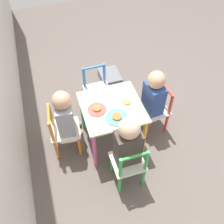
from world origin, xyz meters
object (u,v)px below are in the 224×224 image
(kids_table, at_px, (112,113))
(chair_orange, at_px, (63,131))
(chair_green, at_px, (129,165))
(child_front, at_px, (152,98))
(child_back, at_px, (67,117))
(chair_red, at_px, (155,109))
(child_left, at_px, (128,144))
(chair_blue, at_px, (97,91))
(plate_left, at_px, (117,117))
(plate_back, at_px, (97,109))
(plate_front, at_px, (127,102))
(storage_bin, at_px, (110,77))

(kids_table, distance_m, chair_orange, 0.48)
(chair_green, height_order, child_front, child_front)
(chair_green, xyz_separation_m, child_back, (0.50, 0.40, 0.18))
(chair_green, height_order, child_back, child_back)
(chair_red, xyz_separation_m, child_back, (0.00, 0.85, 0.18))
(child_back, xyz_separation_m, child_left, (-0.44, -0.39, 0.03))
(chair_blue, height_order, child_front, child_front)
(chair_orange, height_order, plate_left, chair_orange)
(child_front, relative_size, plate_back, 4.61)
(plate_back, bearing_deg, plate_left, -135.00)
(child_back, relative_size, plate_front, 4.65)
(child_back, xyz_separation_m, plate_left, (-0.18, -0.39, 0.06))
(chair_green, distance_m, child_left, 0.21)
(kids_table, distance_m, plate_left, 0.16)
(child_back, xyz_separation_m, storage_bin, (0.81, -0.63, -0.38))
(plate_left, distance_m, storage_bin, 1.10)
(plate_back, distance_m, plate_left, 0.19)
(kids_table, bearing_deg, plate_back, 90.00)
(kids_table, height_order, plate_left, plate_left)
(plate_left, bearing_deg, plate_back, 45.00)
(chair_orange, height_order, chair_red, same)
(child_front, distance_m, plate_left, 0.43)
(chair_red, height_order, storage_bin, chair_red)
(plate_back, bearing_deg, chair_red, -86.17)
(child_left, bearing_deg, chair_red, -136.46)
(chair_orange, xyz_separation_m, child_front, (-0.01, -0.85, 0.18))
(chair_blue, distance_m, child_back, 0.59)
(plate_front, distance_m, storage_bin, 0.96)
(kids_table, distance_m, plate_back, 0.16)
(chair_green, bearing_deg, child_back, -51.93)
(chair_blue, relative_size, child_front, 0.71)
(chair_green, relative_size, plate_left, 2.76)
(child_front, height_order, plate_back, child_front)
(kids_table, bearing_deg, plate_left, 180.00)
(chair_orange, distance_m, plate_front, 0.64)
(kids_table, distance_m, chair_green, 0.48)
(chair_green, bearing_deg, chair_orange, -48.23)
(plate_back, distance_m, plate_front, 0.27)
(plate_front, bearing_deg, chair_green, 163.95)
(chair_green, distance_m, child_front, 0.65)
(child_left, relative_size, plate_back, 4.85)
(chair_red, relative_size, child_left, 0.67)
(storage_bin, bearing_deg, child_left, 169.30)
(chair_orange, distance_m, chair_green, 0.68)
(child_back, bearing_deg, chair_green, -135.48)
(plate_left, bearing_deg, storage_bin, -13.62)
(child_front, bearing_deg, storage_bin, -174.18)
(chair_blue, bearing_deg, child_left, -90.82)
(plate_front, bearing_deg, chair_orange, 85.37)
(chair_orange, distance_m, child_left, 0.67)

